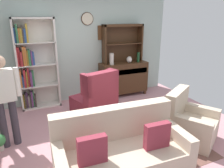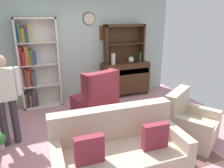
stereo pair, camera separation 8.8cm
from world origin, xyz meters
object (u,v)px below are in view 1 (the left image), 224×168
Objects in this scene: bookshelf at (33,65)px; book_stack at (113,119)px; sideboard at (123,77)px; vase_round at (129,60)px; couch_floral at (121,154)px; person_reading at (4,96)px; coffee_table at (106,121)px; armchair_floral at (189,124)px; sideboard_hutch at (122,38)px; bottle_wine at (138,57)px; wingback_chair at (96,100)px; vase_tall at (112,59)px.

bookshelf reaches higher than book_stack.
sideboard reaches higher than book_stack.
bookshelf is 2.42m from vase_round.
person_reading is at bearing 136.67° from couch_floral.
vase_round is 0.09× the size of couch_floral.
bookshelf is at bearing 117.10° from coffee_table.
vase_round reaches higher than coffee_table.
sideboard is (2.29, -0.08, -0.53)m from bookshelf.
armchair_floral is 0.68× the size of person_reading.
person_reading is (-2.93, 1.04, 0.62)m from armchair_floral.
vase_round is (0.13, -0.18, -0.55)m from sideboard_hutch.
vase_round is at bearing -27.17° from sideboard.
book_stack is at bearing 160.58° from armchair_floral.
bottle_wine is (0.39, -0.20, -0.50)m from sideboard_hutch.
vase_round is 0.62× the size of bottle_wine.
bottle_wine is at bearing 56.16° from couch_floral.
person_reading reaches higher than armchair_floral.
wingback_chair reaches higher than couch_floral.
bottle_wine is at bearing -3.67° from bookshelf.
bottle_wine reaches higher than coffee_table.
couch_floral is 2.06m from person_reading.
bookshelf is 1.60m from person_reading.
sideboard_hutch reaches higher than book_stack.
sideboard is at bearing -90.00° from sideboard_hutch.
couch_floral is (-1.79, -2.68, -0.74)m from bottle_wine.
bookshelf is 1.35× the size of person_reading.
vase_tall is 0.37× the size of coffee_table.
wingback_chair is at bearing 86.86° from book_stack.
book_stack is (0.07, -0.10, 0.09)m from coffee_table.
bottle_wine is 0.26× the size of armchair_floral.
couch_floral is 1.75× the size of wingback_chair.
vase_round reaches higher than sideboard.
sideboard is 2.33m from book_stack.
bookshelf reaches higher than couch_floral.
bottle_wine is at bearing -0.66° from vase_tall.
coffee_table is (-1.66, -1.81, -0.70)m from bottle_wine.
person_reading is (-1.43, 1.35, 0.59)m from couch_floral.
person_reading reaches higher than vase_round.
person_reading is at bearing -151.42° from vase_tall.
bottle_wine reaches higher than sideboard.
sideboard_hutch reaches higher than armchair_floral.
vase_round reaches higher than couch_floral.
bookshelf is at bearing 133.15° from armchair_floral.
armchair_floral is (-0.29, -2.37, -0.77)m from bottle_wine.
coffee_table is at bearing -122.32° from sideboard_hutch.
sideboard is 0.83× the size of person_reading.
sideboard_hutch is at bearing 90.00° from sideboard.
sideboard_hutch reaches higher than wingback_chair.
book_stack is at bearing -119.56° from sideboard_hutch.
sideboard_hutch is 0.66m from vase_tall.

